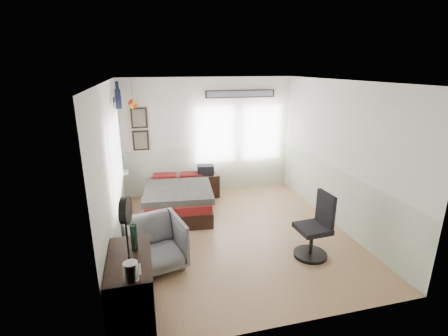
{
  "coord_description": "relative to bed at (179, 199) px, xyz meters",
  "views": [
    {
      "loc": [
        -1.48,
        -5.07,
        2.93
      ],
      "look_at": [
        -0.1,
        0.4,
        1.15
      ],
      "focal_mm": 26.0,
      "sensor_mm": 36.0,
      "label": 1
    }
  ],
  "objects": [
    {
      "name": "room_shell",
      "position": [
        0.79,
        -1.04,
        1.33
      ],
      "size": [
        4.02,
        4.52,
        2.71
      ],
      "color": "silver",
      "rests_on": "ground_plane"
    },
    {
      "name": "armchair",
      "position": [
        -0.57,
        -1.88,
        0.1
      ],
      "size": [
        0.98,
        1.0,
        0.76
      ],
      "primitive_type": "imported",
      "rotation": [
        0.0,
        0.0,
        0.23
      ],
      "color": "slate",
      "rests_on": "ground_plane"
    },
    {
      "name": "wall_decor",
      "position": [
        -0.24,
        0.73,
        1.82
      ],
      "size": [
        3.55,
        1.32,
        1.44
      ],
      "color": "black",
      "rests_on": "room_shell"
    },
    {
      "name": "task_chair",
      "position": [
        1.91,
        -2.21,
        0.15
      ],
      "size": [
        0.53,
        0.53,
        1.07
      ],
      "rotation": [
        0.0,
        0.0,
        0.07
      ],
      "color": "black",
      "rests_on": "ground_plane"
    },
    {
      "name": "stand_fan",
      "position": [
        -0.85,
        -3.06,
        1.19
      ],
      "size": [
        0.13,
        0.3,
        0.74
      ],
      "rotation": [
        0.0,
        0.0,
        -0.19
      ],
      "color": "black",
      "rests_on": "dresser"
    },
    {
      "name": "bed",
      "position": [
        0.0,
        0.0,
        0.0
      ],
      "size": [
        1.46,
        1.95,
        0.58
      ],
      "rotation": [
        0.0,
        0.0,
        -0.1
      ],
      "color": "black",
      "rests_on": "ground_plane"
    },
    {
      "name": "bottle",
      "position": [
        -0.81,
        -2.84,
        0.77
      ],
      "size": [
        0.08,
        0.08,
        0.3
      ],
      "primitive_type": "cylinder",
      "color": "black",
      "rests_on": "dresser"
    },
    {
      "name": "nightstand",
      "position": [
        0.71,
        0.67,
        -0.01
      ],
      "size": [
        0.59,
        0.49,
        0.54
      ],
      "primitive_type": "cube",
      "rotation": [
        0.0,
        0.0,
        0.11
      ],
      "color": "black",
      "rests_on": "ground_plane"
    },
    {
      "name": "black_bag",
      "position": [
        0.71,
        0.67,
        0.37
      ],
      "size": [
        0.39,
        0.28,
        0.22
      ],
      "primitive_type": "cube",
      "rotation": [
        0.0,
        0.0,
        -0.11
      ],
      "color": "black",
      "rests_on": "nightstand"
    },
    {
      "name": "kettle",
      "position": [
        -0.83,
        -3.42,
        0.71
      ],
      "size": [
        0.17,
        0.15,
        0.19
      ],
      "rotation": [
        0.0,
        0.0,
        0.09
      ],
      "color": "silver",
      "rests_on": "dresser"
    },
    {
      "name": "ground_plane",
      "position": [
        0.87,
        -1.23,
        -0.29
      ],
      "size": [
        4.0,
        4.5,
        0.01
      ],
      "primitive_type": "cube",
      "color": "#9A6F45"
    },
    {
      "name": "dresser",
      "position": [
        -0.87,
        -3.02,
        0.17
      ],
      "size": [
        0.48,
        1.0,
        0.9
      ],
      "primitive_type": "cube",
      "color": "black",
      "rests_on": "ground_plane"
    }
  ]
}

